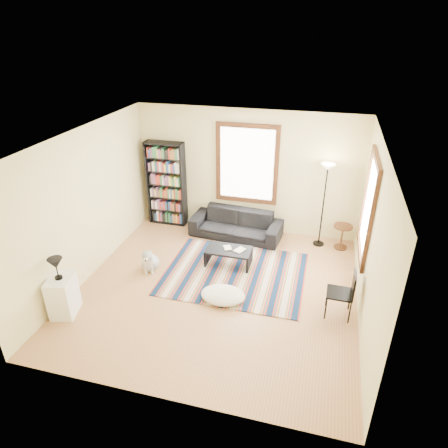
% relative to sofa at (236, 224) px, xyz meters
% --- Properties ---
extents(floor, '(5.00, 5.00, 0.10)m').
position_rel_sofa_xyz_m(floor, '(0.13, -2.05, -0.35)').
color(floor, tan).
rests_on(floor, ground).
extents(ceiling, '(5.00, 5.00, 0.10)m').
position_rel_sofa_xyz_m(ceiling, '(0.13, -2.05, 2.55)').
color(ceiling, white).
rests_on(ceiling, floor).
extents(wall_back, '(5.00, 0.10, 2.80)m').
position_rel_sofa_xyz_m(wall_back, '(0.13, 0.50, 1.10)').
color(wall_back, beige).
rests_on(wall_back, floor).
extents(wall_front, '(5.00, 0.10, 2.80)m').
position_rel_sofa_xyz_m(wall_front, '(0.13, -4.60, 1.10)').
color(wall_front, beige).
rests_on(wall_front, floor).
extents(wall_left, '(0.10, 5.00, 2.80)m').
position_rel_sofa_xyz_m(wall_left, '(-2.42, -2.05, 1.10)').
color(wall_left, beige).
rests_on(wall_left, floor).
extents(wall_right, '(0.10, 5.00, 2.80)m').
position_rel_sofa_xyz_m(wall_right, '(2.68, -2.05, 1.10)').
color(wall_right, beige).
rests_on(wall_right, floor).
extents(window_back, '(1.20, 0.06, 1.60)m').
position_rel_sofa_xyz_m(window_back, '(0.13, 0.42, 1.30)').
color(window_back, white).
rests_on(window_back, wall_back).
extents(window_right, '(0.06, 1.20, 1.60)m').
position_rel_sofa_xyz_m(window_right, '(2.60, -1.25, 1.30)').
color(window_right, white).
rests_on(window_right, wall_right).
extents(rug, '(2.70, 2.16, 0.02)m').
position_rel_sofa_xyz_m(rug, '(0.33, -1.49, -0.29)').
color(rug, '#0C203C').
rests_on(rug, floor).
extents(sofa, '(2.11, 0.98, 0.60)m').
position_rel_sofa_xyz_m(sofa, '(0.00, 0.00, 0.00)').
color(sofa, black).
rests_on(sofa, floor).
extents(bookshelf, '(0.90, 0.30, 2.00)m').
position_rel_sofa_xyz_m(bookshelf, '(-1.75, 0.27, 0.70)').
color(bookshelf, black).
rests_on(bookshelf, floor).
extents(coffee_table, '(1.00, 0.71, 0.36)m').
position_rel_sofa_xyz_m(coffee_table, '(0.13, -1.20, -0.12)').
color(coffee_table, black).
rests_on(coffee_table, floor).
extents(book_a, '(0.24, 0.22, 0.02)m').
position_rel_sofa_xyz_m(book_a, '(0.03, -1.20, 0.07)').
color(book_a, beige).
rests_on(book_a, coffee_table).
extents(book_b, '(0.25, 0.28, 0.02)m').
position_rel_sofa_xyz_m(book_b, '(0.28, -1.15, 0.07)').
color(book_b, beige).
rests_on(book_b, coffee_table).
extents(floor_cushion, '(0.92, 0.79, 0.20)m').
position_rel_sofa_xyz_m(floor_cushion, '(0.32, -2.34, -0.20)').
color(floor_cushion, beige).
rests_on(floor_cushion, floor).
extents(floor_lamp, '(0.34, 0.34, 1.86)m').
position_rel_sofa_xyz_m(floor_lamp, '(1.86, 0.10, 0.63)').
color(floor_lamp, black).
rests_on(floor_lamp, floor).
extents(side_table, '(0.49, 0.49, 0.54)m').
position_rel_sofa_xyz_m(side_table, '(2.33, 0.07, -0.03)').
color(side_table, '#4B2C12').
rests_on(side_table, floor).
extents(folding_chair, '(0.43, 0.41, 0.86)m').
position_rel_sofa_xyz_m(folding_chair, '(2.28, -2.21, 0.13)').
color(folding_chair, black).
rests_on(folding_chair, floor).
extents(white_cabinet, '(0.48, 0.57, 0.70)m').
position_rel_sofa_xyz_m(white_cabinet, '(-2.17, -3.36, 0.05)').
color(white_cabinet, white).
rests_on(white_cabinet, floor).
extents(table_lamp, '(0.31, 0.31, 0.38)m').
position_rel_sofa_xyz_m(table_lamp, '(-2.17, -3.36, 0.59)').
color(table_lamp, black).
rests_on(table_lamp, white_cabinet).
extents(dog, '(0.47, 0.59, 0.52)m').
position_rel_sofa_xyz_m(dog, '(-1.32, -1.78, -0.04)').
color(dog, silver).
rests_on(dog, floor).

